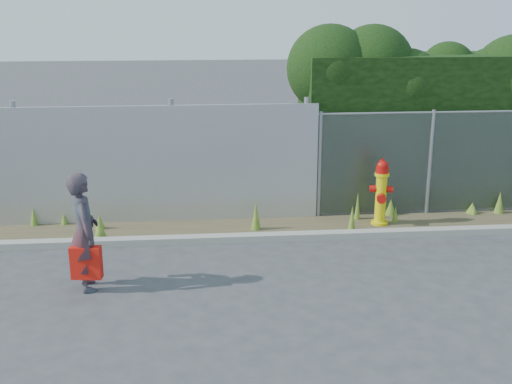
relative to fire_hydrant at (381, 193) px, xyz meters
The scene contains 10 objects.
ground 3.27m from the fire_hydrant, 130.90° to the right, with size 80.00×80.00×0.00m, color #3C3C3F.
curb 2.26m from the fire_hydrant, 163.39° to the right, with size 16.00×0.22×0.12m, color gray.
weed_strip 2.26m from the fire_hydrant, behind, with size 16.00×1.25×0.54m.
corrugated_fence 5.40m from the fire_hydrant, behind, with size 8.50×0.21×2.30m.
chainlink_fence 2.26m from the fire_hydrant, 14.94° to the left, with size 6.50×0.07×2.05m.
hedge 3.20m from the fire_hydrant, 33.73° to the left, with size 7.66×2.07×3.60m.
fire_hydrant is the anchor object (origin of this frame).
woman 5.49m from the fire_hydrant, 154.93° to the right, with size 0.63×0.41×1.72m, color #0D4B55.
red_tote_bag 5.52m from the fire_hydrant, 153.44° to the right, with size 0.43×0.16×0.56m.
black_shoulder_bag 5.41m from the fire_hydrant, 157.37° to the right, with size 0.21×0.09×0.16m.
Camera 1 is at (-1.21, -8.60, 3.94)m, focal length 45.00 mm.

